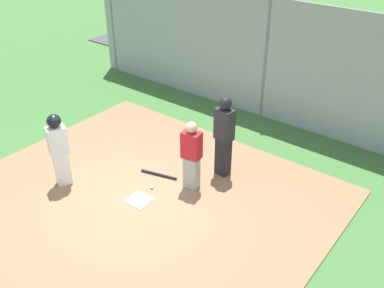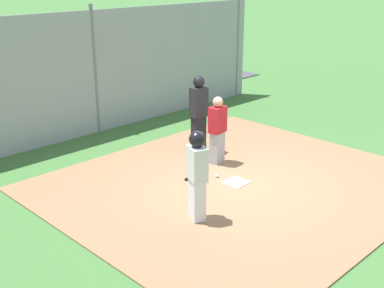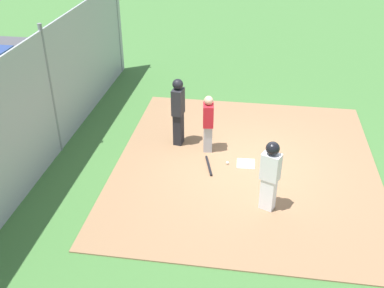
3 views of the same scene
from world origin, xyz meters
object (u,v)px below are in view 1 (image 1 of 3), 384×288
at_px(baseball_bat, 159,175).
at_px(baseball, 152,187).
at_px(umpire, 224,135).
at_px(catcher, 192,155).
at_px(runner, 58,146).
at_px(parked_car_red, 184,25).
at_px(home_plate, 139,200).

distance_m(baseball_bat, baseball, 0.49).
height_order(umpire, baseball, umpire).
xyz_separation_m(catcher, runner, (2.22, 1.56, 0.14)).
bearing_deg(catcher, parked_car_red, -147.91).
relative_size(umpire, baseball, 24.85).
distance_m(umpire, runner, 3.41).
height_order(umpire, runner, umpire).
bearing_deg(catcher, home_plate, -35.27).
distance_m(umpire, baseball, 1.87).
bearing_deg(parked_car_red, home_plate, -61.16).
xyz_separation_m(home_plate, baseball_bat, (0.26, -0.90, 0.02)).
height_order(umpire, parked_car_red, umpire).
relative_size(umpire, runner, 1.13).
bearing_deg(baseball_bat, baseball, 98.45).
xyz_separation_m(umpire, runner, (2.45, 2.37, -0.05)).
height_order(baseball_bat, parked_car_red, parked_car_red).
xyz_separation_m(catcher, baseball_bat, (0.81, 0.13, -0.76)).
relative_size(home_plate, umpire, 0.24).
xyz_separation_m(baseball, parked_car_red, (5.87, -8.43, 0.55)).
height_order(home_plate, baseball_bat, baseball_bat).
distance_m(catcher, parked_car_red, 10.19).
relative_size(catcher, runner, 0.94).
distance_m(home_plate, parked_car_red, 10.71).
xyz_separation_m(catcher, parked_car_red, (6.49, -7.86, -0.21)).
xyz_separation_m(runner, baseball, (-1.60, -0.99, -0.89)).
bearing_deg(umpire, parked_car_red, -128.99).
relative_size(home_plate, catcher, 0.29).
bearing_deg(baseball_bat, umpire, -153.12).
relative_size(home_plate, baseball_bat, 0.52).
distance_m(umpire, baseball_bat, 1.69).
xyz_separation_m(home_plate, runner, (1.67, 0.53, 0.92)).
relative_size(catcher, umpire, 0.83).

